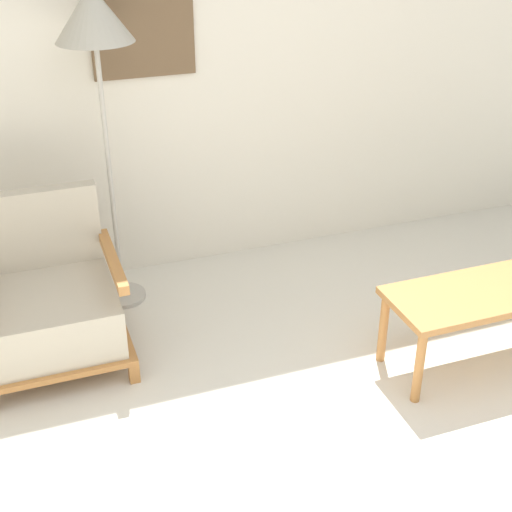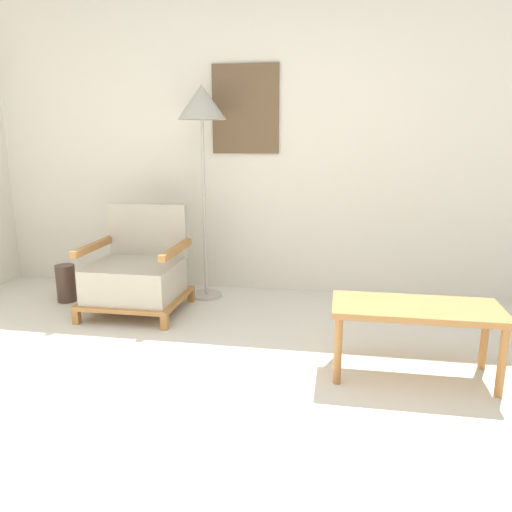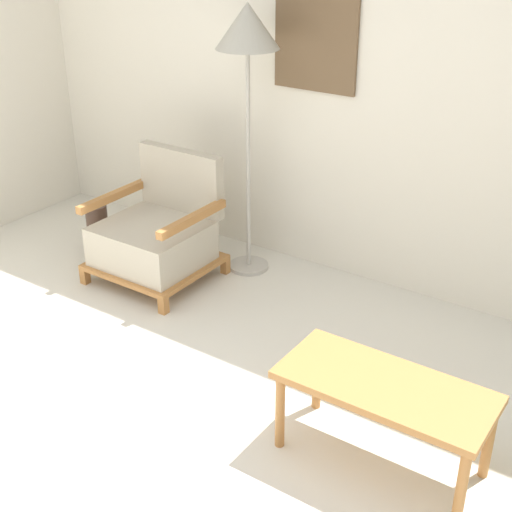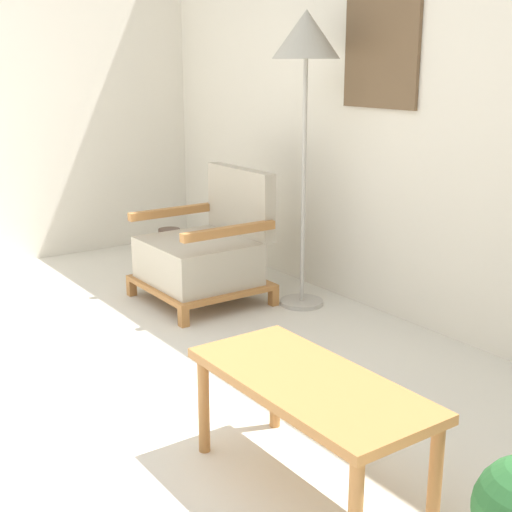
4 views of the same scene
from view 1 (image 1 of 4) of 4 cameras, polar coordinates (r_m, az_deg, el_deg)
wall_back at (r=4.14m, az=-4.97°, el=16.75°), size 8.00×0.09×2.70m
armchair at (r=3.67m, az=-16.27°, el=-3.77°), size 0.72×0.68×0.81m
floor_lamp at (r=3.67m, az=-12.78°, el=17.09°), size 0.38×0.38×1.72m
coffee_table at (r=3.61m, az=17.49°, el=-3.41°), size 0.92×0.42×0.42m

